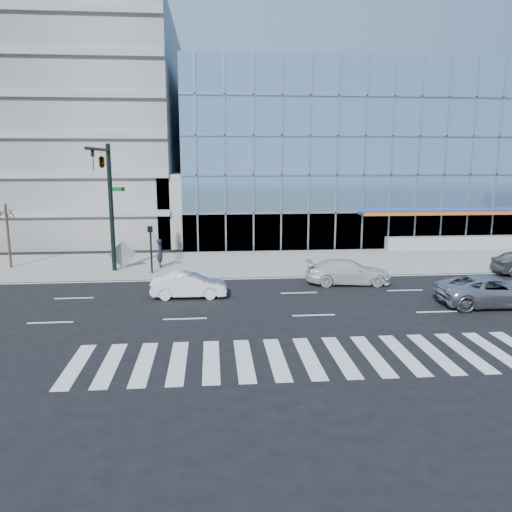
# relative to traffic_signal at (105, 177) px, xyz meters

# --- Properties ---
(ground) EXTENTS (160.00, 160.00, 0.00)m
(ground) POSITION_rel_traffic_signal_xyz_m (11.00, -4.57, -6.16)
(ground) COLOR black
(ground) RESTS_ON ground
(sidewalk) EXTENTS (120.00, 8.00, 0.15)m
(sidewalk) POSITION_rel_traffic_signal_xyz_m (11.00, 3.43, -6.09)
(sidewalk) COLOR gray
(sidewalk) RESTS_ON ground
(theatre_building) EXTENTS (42.00, 26.00, 15.00)m
(theatre_building) POSITION_rel_traffic_signal_xyz_m (25.00, 21.43, 1.34)
(theatre_building) COLOR #78A5C8
(theatre_building) RESTS_ON ground
(parking_garage) EXTENTS (24.00, 24.00, 20.00)m
(parking_garage) POSITION_rel_traffic_signal_xyz_m (-9.00, 21.43, 3.84)
(parking_garage) COLOR gray
(parking_garage) RESTS_ON ground
(ramp_block) EXTENTS (6.00, 8.00, 6.00)m
(ramp_block) POSITION_rel_traffic_signal_xyz_m (5.00, 13.43, -3.16)
(ramp_block) COLOR gray
(ramp_block) RESTS_ON ground
(tower_backdrop) EXTENTS (14.00, 14.00, 48.00)m
(tower_backdrop) POSITION_rel_traffic_signal_xyz_m (-19.00, 65.43, 17.84)
(tower_backdrop) COLOR gray
(tower_backdrop) RESTS_ON ground
(traffic_signal) EXTENTS (1.14, 5.74, 8.00)m
(traffic_signal) POSITION_rel_traffic_signal_xyz_m (0.00, 0.00, 0.00)
(traffic_signal) COLOR black
(traffic_signal) RESTS_ON sidewalk
(ped_signal_post) EXTENTS (0.30, 0.33, 3.00)m
(ped_signal_post) POSITION_rel_traffic_signal_xyz_m (2.50, 0.37, -4.02)
(ped_signal_post) COLOR black
(ped_signal_post) RESTS_ON sidewalk
(street_tree_near) EXTENTS (1.10, 1.10, 4.23)m
(street_tree_near) POSITION_rel_traffic_signal_xyz_m (-7.00, 2.93, -2.39)
(street_tree_near) COLOR #332319
(street_tree_near) RESTS_ON sidewalk
(silver_suv) EXTENTS (5.54, 2.67, 1.52)m
(silver_suv) POSITION_rel_traffic_signal_xyz_m (20.22, -7.77, -5.40)
(silver_suv) COLOR #B6B6BB
(silver_suv) RESTS_ON ground
(white_suv) EXTENTS (5.05, 2.37, 1.43)m
(white_suv) POSITION_rel_traffic_signal_xyz_m (14.22, -2.77, -5.45)
(white_suv) COLOR silver
(white_suv) RESTS_ON ground
(white_sedan) EXTENTS (3.98, 1.47, 1.30)m
(white_sedan) POSITION_rel_traffic_signal_xyz_m (5.05, -4.87, -5.51)
(white_sedan) COLOR white
(white_sedan) RESTS_ON ground
(pedestrian) EXTENTS (0.52, 0.74, 1.89)m
(pedestrian) POSITION_rel_traffic_signal_xyz_m (2.87, 2.16, -5.07)
(pedestrian) COLOR black
(pedestrian) RESTS_ON sidewalk
(tilted_panel) EXTENTS (1.72, 0.75, 1.84)m
(tilted_panel) POSITION_rel_traffic_signal_xyz_m (0.45, 2.01, -5.10)
(tilted_panel) COLOR #949494
(tilted_panel) RESTS_ON sidewalk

